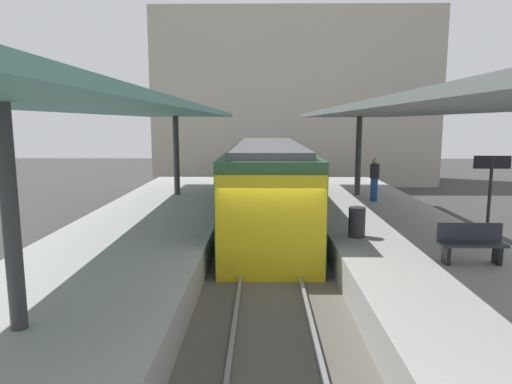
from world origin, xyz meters
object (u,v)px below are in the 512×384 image
Objects in this scene: platform_sign at (491,179)px; passenger_near_bench at (374,179)px; litter_bin at (357,222)px; commuter_train at (268,187)px; platform_bench at (471,242)px.

passenger_near_bench is (-1.34, 6.18, -0.76)m from platform_sign.
platform_sign reaches higher than litter_bin.
commuter_train reaches higher than platform_bench.
platform_sign is (1.17, 1.67, 1.16)m from platform_bench.
litter_bin is (-3.16, 0.57, -1.22)m from platform_sign.
commuter_train is 7.36m from platform_sign.
commuter_train is 6.72× the size of passenger_near_bench.
platform_sign is 6.37m from passenger_near_bench.
commuter_train is 4.86m from litter_bin.
platform_sign reaches higher than passenger_near_bench.
platform_bench is at bearing -48.35° from litter_bin.
commuter_train is 7.81m from platform_bench.
litter_bin is (-2.00, 2.24, -0.06)m from platform_bench.
platform_sign is 3.44m from litter_bin.
platform_bench is 0.84× the size of passenger_near_bench.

